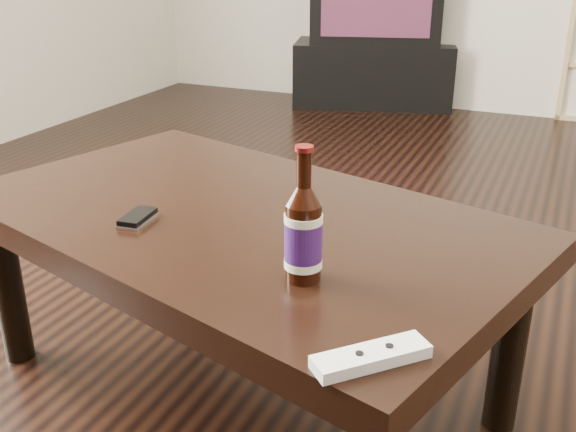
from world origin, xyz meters
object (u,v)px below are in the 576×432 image
at_px(tv_stand, 373,73).
at_px(beer_bottle, 303,234).
at_px(phone, 138,218).
at_px(remote, 371,357).
at_px(coffee_table, 237,237).

distance_m(tv_stand, beer_bottle, 3.56).
relative_size(beer_bottle, phone, 2.39).
distance_m(beer_bottle, remote, 0.29).
xyz_separation_m(coffee_table, phone, (-0.17, -0.14, 0.07)).
bearing_deg(coffee_table, remote, -44.13).
relative_size(tv_stand, remote, 6.29).
relative_size(coffee_table, beer_bottle, 5.74).
distance_m(tv_stand, coffee_table, 3.26).
bearing_deg(remote, beer_bottle, 177.20).
xyz_separation_m(beer_bottle, remote, (0.19, -0.20, -0.08)).
relative_size(tv_stand, beer_bottle, 4.10).
relative_size(phone, remote, 0.64).
distance_m(beer_bottle, phone, 0.46).
height_order(coffee_table, remote, remote).
distance_m(coffee_table, remote, 0.64).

